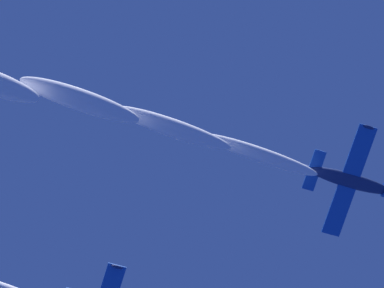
{
  "coord_description": "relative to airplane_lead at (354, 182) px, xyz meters",
  "views": [
    {
      "loc": [
        9.95,
        11.7,
        1.56
      ],
      "look_at": [
        9.74,
        -0.71,
        66.23
      ],
      "focal_mm": 84.88,
      "sensor_mm": 36.0,
      "label": 1
    }
  ],
  "objects": [
    {
      "name": "airplane_lead",
      "position": [
        0.0,
        0.0,
        0.0
      ],
      "size": [
        7.83,
        8.78,
        2.84
      ],
      "color": "navy"
    }
  ]
}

